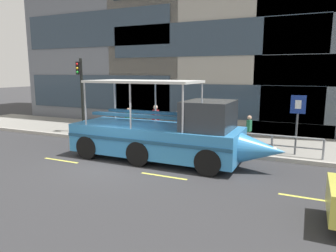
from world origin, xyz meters
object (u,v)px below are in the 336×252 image
at_px(pedestrian_near_stern, 129,119).
at_px(pedestrian_near_bow, 249,128).
at_px(traffic_light_pole, 81,88).
at_px(duck_tour_boat, 167,135).
at_px(pedestrian_mid_left, 178,122).
at_px(pedestrian_mid_right, 156,117).
at_px(parking_sign, 298,115).

bearing_deg(pedestrian_near_stern, pedestrian_near_bow, 0.90).
distance_m(traffic_light_pole, pedestrian_near_bow, 9.69).
height_order(duck_tour_boat, pedestrian_near_bow, duck_tour_boat).
relative_size(pedestrian_near_bow, pedestrian_mid_left, 1.00).
relative_size(duck_tour_boat, pedestrian_mid_right, 5.19).
relative_size(pedestrian_mid_right, pedestrian_near_stern, 1.11).
height_order(parking_sign, pedestrian_near_stern, parking_sign).
xyz_separation_m(pedestrian_mid_right, pedestrian_near_stern, (-1.41, -0.53, -0.11)).
bearing_deg(pedestrian_near_stern, duck_tour_boat, -39.23).
distance_m(traffic_light_pole, pedestrian_mid_right, 4.74).
bearing_deg(pedestrian_near_stern, pedestrian_mid_right, 20.60).
bearing_deg(pedestrian_mid_right, pedestrian_near_bow, -4.76).
bearing_deg(pedestrian_near_bow, pedestrian_mid_right, 175.24).
bearing_deg(duck_tour_boat, traffic_light_pole, 157.42).
bearing_deg(pedestrian_mid_right, pedestrian_mid_left, -3.88).
distance_m(duck_tour_boat, pedestrian_near_stern, 4.82).
xyz_separation_m(pedestrian_near_bow, pedestrian_mid_left, (-3.74, 0.33, -0.00)).
distance_m(pedestrian_near_bow, pedestrian_mid_left, 3.76).
distance_m(pedestrian_mid_right, pedestrian_near_stern, 1.51).
bearing_deg(pedestrian_near_bow, traffic_light_pole, -177.91).
bearing_deg(pedestrian_mid_right, pedestrian_near_stern, -159.40).
height_order(pedestrian_mid_left, pedestrian_mid_right, pedestrian_mid_right).
height_order(pedestrian_mid_left, pedestrian_near_stern, pedestrian_near_stern).
bearing_deg(pedestrian_mid_right, parking_sign, -7.99).
distance_m(traffic_light_pole, parking_sign, 11.65).
xyz_separation_m(duck_tour_boat, pedestrian_near_bow, (2.80, 3.15, -0.01)).
relative_size(pedestrian_mid_left, pedestrian_near_stern, 0.97).
xyz_separation_m(traffic_light_pole, parking_sign, (11.61, -0.24, -0.85)).
distance_m(duck_tour_boat, pedestrian_mid_left, 3.61).
bearing_deg(traffic_light_pole, parking_sign, -1.17).
relative_size(traffic_light_pole, duck_tour_boat, 0.48).
height_order(parking_sign, pedestrian_mid_left, parking_sign).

